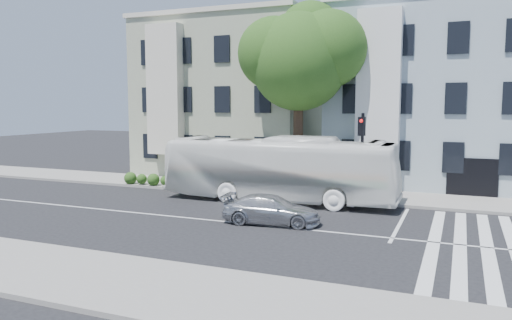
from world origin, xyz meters
The scene contains 10 objects.
ground centered at (0.00, 0.00, 0.00)m, with size 120.00×120.00×0.00m, color black.
sidewalk_far centered at (0.00, 8.00, 0.07)m, with size 80.00×4.00×0.15m, color gray.
sidewalk_near centered at (0.00, -8.00, 0.07)m, with size 80.00×4.00×0.15m, color gray.
building_left centered at (-7.00, 15.00, 5.50)m, with size 12.00×10.00×11.00m, color #9A9E84.
building_right centered at (7.00, 15.00, 5.50)m, with size 12.00×10.00×11.00m, color #98ABB4.
street_tree centered at (0.06, 8.74, 7.83)m, with size 7.30×5.90×11.10m.
bus centered at (0.01, 5.20, 1.72)m, with size 12.31×2.88×3.43m, color white.
sedan centered at (1.39, 0.44, 0.61)m, with size 4.20×1.71×1.22m, color #B8BAC0.
hedge centered at (-5.98, 6.30, 0.50)m, with size 8.50×0.84×0.70m, color #1E551B, non-canonical shape.
traffic_signal centered at (4.17, 5.94, 3.01)m, with size 0.47×0.55×4.65m.
Camera 1 is at (8.79, -19.14, 5.07)m, focal length 35.00 mm.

